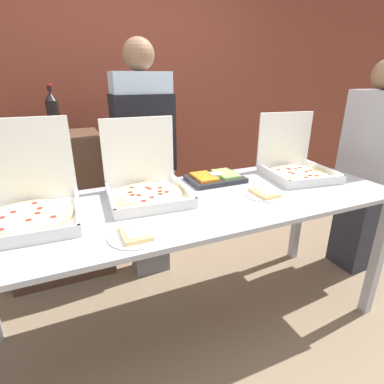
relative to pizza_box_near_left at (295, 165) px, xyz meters
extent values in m
plane|color=#847056|center=(-0.84, -0.14, -0.97)|extent=(16.00, 16.00, 0.00)
cube|color=brown|center=(-0.84, 1.56, 0.43)|extent=(10.00, 0.06, 2.80)
cube|color=#A8AAB2|center=(-0.84, -0.14, -0.09)|extent=(2.43, 0.84, 0.02)
cube|color=#A8AAB2|center=(0.32, -0.51, -0.53)|extent=(0.06, 0.06, 0.87)
cube|color=#A8AAB2|center=(0.32, 0.23, -0.53)|extent=(0.06, 0.06, 0.87)
cube|color=white|center=(-0.01, -0.05, -0.06)|extent=(0.47, 0.47, 0.02)
cube|color=white|center=(-0.04, -0.25, -0.03)|extent=(0.41, 0.07, 0.04)
cube|color=white|center=(-0.20, -0.02, -0.03)|extent=(0.07, 0.41, 0.04)
cube|color=white|center=(0.19, -0.08, -0.03)|extent=(0.07, 0.41, 0.04)
cube|color=white|center=(0.02, 0.16, 0.14)|extent=(0.41, 0.07, 0.39)
cylinder|color=#E5C17A|center=(-0.01, -0.05, -0.05)|extent=(0.37, 0.37, 0.02)
cylinder|color=beige|center=(-0.01, -0.05, -0.03)|extent=(0.31, 0.31, 0.00)
cylinder|color=maroon|center=(0.08, -0.06, -0.03)|extent=(0.03, 0.03, 0.00)
cylinder|color=maroon|center=(0.06, 0.01, -0.03)|extent=(0.03, 0.03, 0.00)
cylinder|color=maroon|center=(0.01, 0.00, -0.03)|extent=(0.03, 0.03, 0.00)
cylinder|color=maroon|center=(-0.03, 0.03, -0.03)|extent=(0.03, 0.03, 0.00)
cylinder|color=maroon|center=(-0.03, 0.01, -0.03)|extent=(0.03, 0.03, 0.00)
cylinder|color=maroon|center=(-0.11, 0.03, -0.03)|extent=(0.03, 0.03, 0.00)
cylinder|color=maroon|center=(-0.08, -0.05, -0.03)|extent=(0.03, 0.03, 0.00)
cylinder|color=maroon|center=(-0.08, -0.08, -0.03)|extent=(0.03, 0.03, 0.00)
cylinder|color=maroon|center=(-0.06, -0.18, -0.03)|extent=(0.03, 0.03, 0.00)
cylinder|color=maroon|center=(0.00, -0.15, -0.03)|extent=(0.03, 0.03, 0.00)
cylinder|color=maroon|center=(0.03, -0.18, -0.03)|extent=(0.03, 0.03, 0.00)
cylinder|color=maroon|center=(0.03, -0.08, -0.03)|extent=(0.03, 0.03, 0.00)
cube|color=white|center=(-1.06, -0.03, -0.06)|extent=(0.45, 0.45, 0.02)
cube|color=white|center=(-1.07, -0.23, -0.03)|extent=(0.43, 0.04, 0.04)
cube|color=white|center=(-1.27, -0.01, -0.03)|extent=(0.04, 0.43, 0.04)
cube|color=white|center=(-0.85, -0.04, -0.03)|extent=(0.04, 0.43, 0.04)
cube|color=white|center=(-1.05, 0.20, 0.15)|extent=(0.43, 0.04, 0.41)
cylinder|color=#E5C17A|center=(-1.06, -0.03, -0.05)|extent=(0.38, 0.38, 0.02)
cylinder|color=beige|center=(-1.06, -0.03, -0.03)|extent=(0.33, 0.33, 0.00)
cylinder|color=maroon|center=(-1.00, -0.04, -0.03)|extent=(0.03, 0.03, 0.00)
cylinder|color=maroon|center=(-0.98, 0.02, -0.03)|extent=(0.03, 0.03, 0.00)
cylinder|color=maroon|center=(-1.04, 0.02, -0.03)|extent=(0.03, 0.03, 0.00)
cylinder|color=maroon|center=(-1.05, 0.05, -0.03)|extent=(0.03, 0.03, 0.00)
cylinder|color=maroon|center=(-1.13, 0.09, -0.03)|extent=(0.03, 0.03, 0.00)
cylinder|color=maroon|center=(-1.16, 0.01, -0.03)|extent=(0.03, 0.03, 0.00)
cylinder|color=maroon|center=(-1.15, -0.03, -0.03)|extent=(0.03, 0.03, 0.00)
cylinder|color=maroon|center=(-1.12, -0.05, -0.03)|extent=(0.03, 0.03, 0.00)
cylinder|color=maroon|center=(-1.12, -0.13, -0.03)|extent=(0.03, 0.03, 0.00)
cylinder|color=maroon|center=(-1.06, -0.11, -0.03)|extent=(0.03, 0.03, 0.00)
cylinder|color=maroon|center=(-1.01, -0.08, -0.03)|extent=(0.03, 0.03, 0.00)
cylinder|color=maroon|center=(-0.96, -0.06, -0.03)|extent=(0.03, 0.03, 0.00)
cube|color=white|center=(-1.66, -0.08, -0.06)|extent=(0.48, 0.48, 0.02)
cube|color=white|center=(-1.67, -0.31, -0.03)|extent=(0.47, 0.04, 0.04)
cube|color=white|center=(-1.44, -0.09, -0.03)|extent=(0.04, 0.47, 0.04)
cube|color=white|center=(-1.65, 0.16, 0.17)|extent=(0.47, 0.04, 0.44)
cylinder|color=#E5C17A|center=(-1.66, -0.08, -0.05)|extent=(0.41, 0.41, 0.02)
cylinder|color=beige|center=(-1.66, -0.08, -0.03)|extent=(0.35, 0.35, 0.00)
cylinder|color=maroon|center=(-1.62, -0.08, -0.03)|extent=(0.03, 0.03, 0.00)
cylinder|color=maroon|center=(-1.61, -0.02, -0.03)|extent=(0.03, 0.03, 0.00)
cylinder|color=maroon|center=(-1.64, 0.06, -0.03)|extent=(0.03, 0.03, 0.00)
cylinder|color=maroon|center=(-1.73, -0.02, -0.03)|extent=(0.03, 0.03, 0.00)
cylinder|color=maroon|center=(-1.77, -0.07, -0.03)|extent=(0.03, 0.03, 0.00)
cylinder|color=maroon|center=(-1.76, -0.20, -0.03)|extent=(0.03, 0.03, 0.00)
cylinder|color=maroon|center=(-1.65, -0.15, -0.03)|extent=(0.03, 0.03, 0.00)
cylinder|color=maroon|center=(-1.55, -0.15, -0.03)|extent=(0.03, 0.03, 0.00)
cylinder|color=white|center=(-0.42, -0.24, -0.07)|extent=(0.23, 0.23, 0.01)
cube|color=#E5C17A|center=(-0.42, -0.24, -0.06)|extent=(0.12, 0.17, 0.02)
cube|color=beige|center=(-0.42, -0.25, -0.05)|extent=(0.09, 0.12, 0.01)
cylinder|color=white|center=(-1.23, -0.41, -0.07)|extent=(0.24, 0.24, 0.01)
cube|color=#E5C17A|center=(-1.23, -0.41, -0.06)|extent=(0.12, 0.17, 0.02)
cube|color=beige|center=(-1.23, -0.42, -0.05)|extent=(0.09, 0.12, 0.01)
cube|color=#28282D|center=(-0.57, 0.11, -0.06)|extent=(0.36, 0.25, 0.03)
cube|color=orange|center=(-0.65, 0.11, -0.04)|extent=(0.13, 0.20, 0.02)
cube|color=#8CC65B|center=(-0.49, 0.11, -0.04)|extent=(0.13, 0.20, 0.02)
cylinder|color=white|center=(-0.57, 0.11, -0.03)|extent=(0.08, 0.08, 0.02)
cube|color=#4C3323|center=(-1.58, 0.86, -0.40)|extent=(0.76, 0.47, 1.15)
cylinder|color=black|center=(-1.49, 0.89, 0.29)|extent=(0.09, 0.09, 0.24)
cone|color=black|center=(-1.49, 0.89, 0.44)|extent=(0.09, 0.09, 0.06)
cylinder|color=black|center=(-1.49, 0.89, 0.49)|extent=(0.03, 0.03, 0.04)
cylinder|color=red|center=(-1.49, 0.89, 0.52)|extent=(0.03, 0.03, 0.01)
cylinder|color=silver|center=(-1.60, 0.87, 0.24)|extent=(0.07, 0.07, 0.12)
cylinder|color=silver|center=(-1.60, 0.87, 0.30)|extent=(0.06, 0.06, 0.00)
cylinder|color=red|center=(-1.66, 0.73, 0.24)|extent=(0.07, 0.07, 0.12)
cylinder|color=silver|center=(-1.66, 0.73, 0.30)|extent=(0.06, 0.06, 0.00)
cube|color=slate|center=(-0.91, 0.59, -0.54)|extent=(0.28, 0.20, 0.86)
cube|color=silver|center=(-0.91, 0.59, 0.25)|extent=(0.40, 0.22, 0.72)
cube|color=black|center=(-0.91, 0.59, 0.19)|extent=(0.42, 0.24, 0.55)
sphere|color=brown|center=(-0.91, 0.59, 0.71)|extent=(0.21, 0.21, 0.21)
cube|color=#2D2D38|center=(0.68, -0.05, -0.57)|extent=(0.20, 0.28, 0.80)
cube|color=#99999E|center=(0.68, -0.05, 0.16)|extent=(0.22, 0.40, 0.66)
camera|label=1|loc=(-1.46, -1.55, 0.57)|focal=28.00mm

